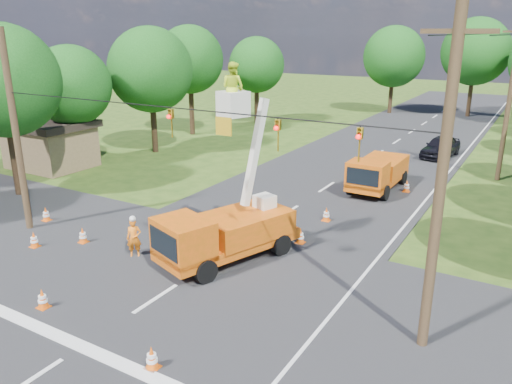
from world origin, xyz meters
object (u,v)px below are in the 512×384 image
Objects in this scene: traffic_cone_6 at (46,214)px; pole_right_mid at (510,97)px; distant_car at (441,147)px; traffic_cone_1 at (152,358)px; ground_worker at (134,238)px; shed at (50,143)px; pole_right_near at (441,178)px; bucket_truck at (226,221)px; traffic_cone_2 at (300,236)px; tree_left_b at (3,81)px; tree_far_a at (394,57)px; tree_left_c at (71,86)px; traffic_cone_5 at (34,240)px; tree_left_e at (190,60)px; second_truck at (377,172)px; pole_left at (16,134)px; traffic_cone_7 at (407,186)px; tree_left_d at (150,70)px; traffic_cone_3 at (326,214)px; tree_far_b at (476,52)px; traffic_cone_4 at (83,235)px; tree_left_f at (257,65)px; traffic_cone_0 at (43,299)px.

pole_right_mid reaches higher than traffic_cone_6.
distant_car is 6.33× the size of traffic_cone_1.
shed is (-14.95, 7.79, 0.80)m from ground_worker.
bucket_truck is at bearing 167.31° from pole_right_near.
tree_left_b is at bearing -173.69° from traffic_cone_2.
tree_far_a is (13.00, 35.00, 4.57)m from shed.
pole_right_mid is 1.07× the size of tree_left_b.
tree_left_b reaches higher than distant_car.
traffic_cone_5 is at bearing -48.47° from tree_left_c.
tree_left_e is (-19.00, 17.15, 6.13)m from traffic_cone_2.
tree_left_c reaches higher than second_truck.
pole_left is (-2.12, 1.30, 4.14)m from traffic_cone_5.
traffic_cone_2 is 12.42m from traffic_cone_6.
traffic_cone_2 is at bearing 91.28° from traffic_cone_1.
traffic_cone_7 is 0.08× the size of tree_left_d.
pole_left is at bearing -30.96° from tree_left_b.
traffic_cone_3 is at bearing -94.57° from second_truck.
pole_right_near reaches higher than traffic_cone_2.
traffic_cone_5 is 47.88m from tree_far_b.
bucket_truck reaches higher than traffic_cone_5.
ground_worker reaches higher than traffic_cone_4.
ground_worker is 0.30× the size of shed.
traffic_cone_3 is 28.33m from tree_left_f.
tree_left_c is (-25.00, 9.00, 0.33)m from pole_right_near.
traffic_cone_3 is 0.08× the size of tree_left_d.
pole_right_near is 1.00× the size of pole_right_mid.
tree_left_f is (-17.47, 16.00, 4.60)m from second_truck.
traffic_cone_0 is 0.13× the size of shed.
bucket_truck is 0.78× the size of pole_right_mid.
tree_left_b reaches higher than traffic_cone_4.
traffic_cone_4 and traffic_cone_5 have the same top height.
traffic_cone_0 is at bearing -112.04° from traffic_cone_3.
traffic_cone_0 is 36.75m from tree_left_f.
second_truck reaches higher than traffic_cone_7.
traffic_cone_7 is (13.89, 13.51, 0.00)m from traffic_cone_6.
tree_left_e is 24.09m from tree_far_a.
tree_left_f is at bearing -139.88° from tree_far_b.
tree_left_e is 1.12× the size of tree_left_f.
pole_right_near is 1.19× the size of tree_left_f.
ground_worker is at bearing -57.74° from tree_left_e.
tree_far_a is (2.38, 44.30, 5.83)m from traffic_cone_5.
tree_left_c is at bearing -135.29° from distant_car.
tree_far_b is (0.58, 49.88, 6.45)m from traffic_cone_1.
traffic_cone_0 is 19.76m from tree_left_c.
traffic_cone_1 is 0.13× the size of shed.
traffic_cone_4 is at bearing -145.06° from bucket_truck.
traffic_cone_0 is 23.56m from tree_left_d.
second_truck is at bearing 32.65° from tree_left_b.
bucket_truck is 10.93× the size of traffic_cone_2.
tree_left_d is (-17.12, 7.09, 5.77)m from traffic_cone_3.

